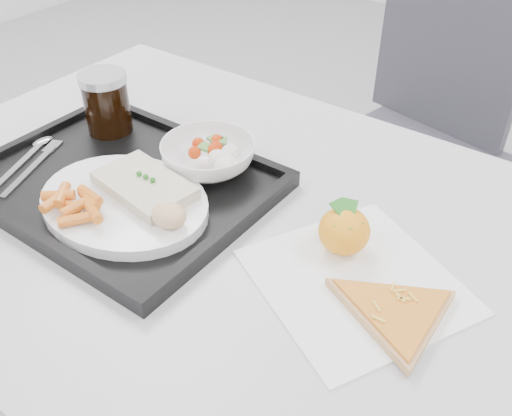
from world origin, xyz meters
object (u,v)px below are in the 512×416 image
(tray, at_px, (121,184))
(tangerine, at_px, (344,231))
(cola_glass, at_px, (106,102))
(chair, at_px, (421,119))
(dinner_plate, at_px, (124,203))
(salad_bowl, at_px, (209,156))
(pizza_slice, at_px, (396,313))
(table, at_px, (234,250))

(tray, relative_size, tangerine, 5.58)
(cola_glass, height_order, tangerine, cola_glass)
(chair, bearing_deg, dinner_plate, -96.91)
(cola_glass, bearing_deg, dinner_plate, -37.49)
(salad_bowl, distance_m, tangerine, 0.27)
(tray, height_order, dinner_plate, dinner_plate)
(chair, relative_size, pizza_slice, 4.65)
(tangerine, bearing_deg, table, -169.29)
(dinner_plate, height_order, salad_bowl, salad_bowl)
(tangerine, bearing_deg, dinner_plate, -157.60)
(table, relative_size, chair, 1.29)
(tray, xyz_separation_m, pizza_slice, (0.47, 0.01, 0.00))
(chair, height_order, salad_bowl, chair)
(salad_bowl, xyz_separation_m, tangerine, (0.27, -0.03, -0.00))
(chair, distance_m, tray, 0.92)
(tray, distance_m, tangerine, 0.37)
(dinner_plate, bearing_deg, table, 34.91)
(salad_bowl, bearing_deg, tangerine, -6.63)
(chair, distance_m, dinner_plate, 0.96)
(salad_bowl, height_order, tangerine, tangerine)
(cola_glass, bearing_deg, salad_bowl, 2.16)
(table, xyz_separation_m, dinner_plate, (-0.13, -0.09, 0.09))
(chair, bearing_deg, cola_glass, -111.21)
(tangerine, distance_m, pizza_slice, 0.14)
(tangerine, bearing_deg, chair, 103.14)
(chair, relative_size, tangerine, 11.54)
(chair, distance_m, pizza_slice, 0.95)
(table, distance_m, cola_glass, 0.35)
(table, bearing_deg, tray, -165.89)
(chair, bearing_deg, table, -88.69)
(table, xyz_separation_m, tangerine, (0.17, 0.03, 0.10))
(table, distance_m, dinner_plate, 0.18)
(tray, bearing_deg, dinner_plate, -37.68)
(chair, relative_size, dinner_plate, 3.44)
(dinner_plate, bearing_deg, pizza_slice, 7.11)
(table, height_order, cola_glass, cola_glass)
(dinner_plate, distance_m, salad_bowl, 0.16)
(chair, relative_size, salad_bowl, 6.11)
(chair, height_order, cola_glass, chair)
(table, xyz_separation_m, pizza_slice, (0.28, -0.04, 0.08))
(table, bearing_deg, tangerine, 10.71)
(table, distance_m, salad_bowl, 0.16)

